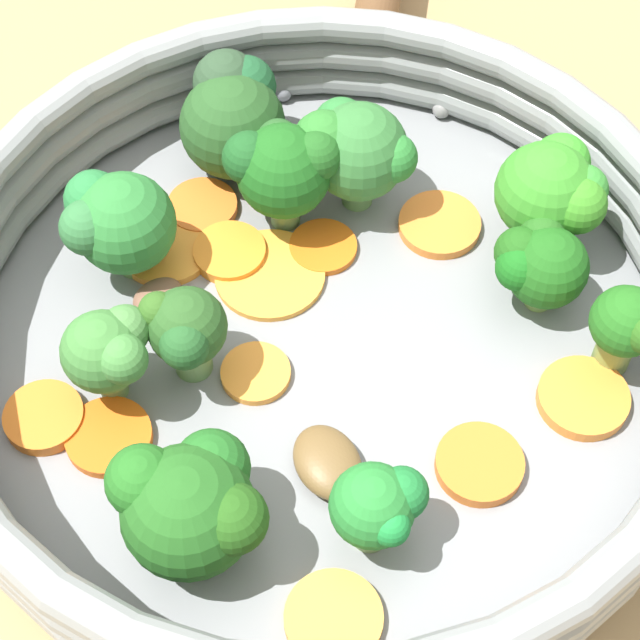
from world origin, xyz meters
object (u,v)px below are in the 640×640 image
broccoli_floret_5 (282,167)px  mushroom_piece_1 (328,462)px  carrot_slice_5 (256,373)px  carrot_slice_12 (166,247)px  carrot_slice_3 (583,398)px  carrot_slice_10 (192,230)px  broccoli_floret_4 (539,263)px  carrot_slice_1 (439,225)px  carrot_slice_9 (230,253)px  broccoli_floret_2 (378,507)px  broccoli_floret_7 (116,221)px  mushroom_piece_0 (158,297)px  broccoli_floret_1 (185,331)px  carrot_slice_0 (479,464)px  carrot_slice_2 (262,279)px  carrot_slice_11 (333,618)px  skillet (320,352)px  broccoli_floret_10 (191,504)px  carrot_slice_7 (44,417)px  broccoli_floret_6 (354,149)px  carrot_slice_4 (109,437)px  carrot_slice_8 (281,177)px  broccoli_floret_9 (554,190)px  broccoli_floret_8 (109,351)px  carrot_slice_13 (202,207)px  broccoli_floret_0 (629,328)px  carrot_slice_6 (323,247)px  broccoli_floret_3 (234,114)px

broccoli_floret_5 → mushroom_piece_1: (0.11, -0.05, -0.03)m
carrot_slice_5 → mushroom_piece_1: size_ratio=0.86×
carrot_slice_12 → broccoli_floret_5: bearing=76.2°
carrot_slice_3 → carrot_slice_10: size_ratio=1.10×
broccoli_floret_4 → carrot_slice_1: bearing=-170.0°
carrot_slice_1 → broccoli_floret_5: broccoli_floret_5 is taller
carrot_slice_9 → carrot_slice_3: bearing=29.9°
carrot_slice_5 → broccoli_floret_2: broccoli_floret_2 is taller
carrot_slice_5 → broccoli_floret_7: size_ratio=0.56×
carrot_slice_9 → broccoli_floret_7: size_ratio=0.62×
carrot_slice_10 → mushroom_piece_0: mushroom_piece_0 is taller
broccoli_floret_1 → broccoli_floret_7: 0.06m
carrot_slice_12 → broccoli_floret_2: broccoli_floret_2 is taller
carrot_slice_0 → carrot_slice_2: bearing=-169.2°
carrot_slice_2 → carrot_slice_12: same height
carrot_slice_11 → mushroom_piece_1: bearing=148.7°
carrot_slice_12 → broccoli_floret_7: 0.03m
skillet → broccoli_floret_10: bearing=-60.3°
carrot_slice_7 → carrot_slice_12: carrot_slice_7 is taller
broccoli_floret_7 → carrot_slice_11: bearing=-3.6°
carrot_slice_12 → broccoli_floret_6: 0.09m
broccoli_floret_7 → mushroom_piece_1: size_ratio=1.55×
carrot_slice_4 → carrot_slice_7: size_ratio=1.07×
broccoli_floret_5 → broccoli_floret_10: (0.11, -0.11, -0.00)m
carrot_slice_7 → broccoli_floret_2: bearing=36.4°
carrot_slice_9 → broccoli_floret_7: 0.05m
carrot_slice_0 → carrot_slice_12: size_ratio=0.81×
carrot_slice_8 → broccoli_floret_6: bearing=37.5°
skillet → broccoli_floret_9: size_ratio=5.60×
carrot_slice_8 → mushroom_piece_1: size_ratio=1.17×
carrot_slice_1 → broccoli_floret_6: 0.05m
carrot_slice_1 → broccoli_floret_8: size_ratio=0.80×
carrot_slice_7 → carrot_slice_13: bearing=119.9°
carrot_slice_1 → broccoli_floret_0: 0.10m
broccoli_floret_8 → broccoli_floret_10: (0.07, -0.00, 0.00)m
carrot_slice_9 → broccoli_floret_6: bearing=88.6°
carrot_slice_13 → broccoli_floret_8: (0.06, -0.07, 0.03)m
carrot_slice_7 → carrot_slice_9: same height
carrot_slice_1 → broccoli_floret_9: size_ratio=0.69×
broccoli_floret_0 → broccoli_floret_8: 0.20m
carrot_slice_6 → broccoli_floret_7: (-0.04, -0.08, 0.03)m
carrot_slice_0 → carrot_slice_1: size_ratio=0.93×
broccoli_floret_3 → broccoli_floret_8: bearing=-51.1°
carrot_slice_1 → carrot_slice_11: size_ratio=1.04×
carrot_slice_4 → broccoli_floret_2: 0.11m
carrot_slice_5 → broccoli_floret_1: 0.04m
carrot_slice_13 → broccoli_floret_0: (0.16, 0.10, 0.03)m
carrot_slice_2 → carrot_slice_9: carrot_slice_9 is taller
broccoli_floret_0 → broccoli_floret_6: 0.14m
carrot_slice_7 → broccoli_floret_1: bearing=79.8°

